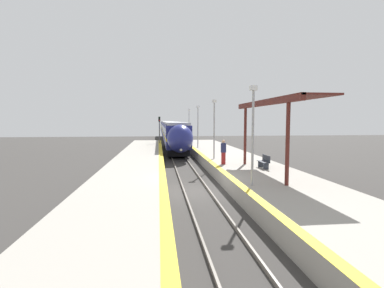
{
  "coord_description": "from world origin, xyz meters",
  "views": [
    {
      "loc": [
        -2.15,
        -16.81,
        4.11
      ],
      "look_at": [
        0.6,
        7.58,
        2.15
      ],
      "focal_mm": 28.0,
      "sensor_mm": 36.0,
      "label": 1
    }
  ],
  "objects_px": {
    "train": "(168,129)",
    "lamppost_mid": "(214,125)",
    "railway_signal": "(159,129)",
    "lamppost_near": "(253,128)",
    "platform_bench": "(264,161)",
    "person_waiting": "(223,151)",
    "lamppost_farthest": "(189,123)",
    "lamppost_far": "(198,124)"
  },
  "relations": [
    {
      "from": "lamppost_near",
      "to": "lamppost_far",
      "type": "relative_size",
      "value": 1.0
    },
    {
      "from": "train",
      "to": "lamppost_near",
      "type": "relative_size",
      "value": 14.51
    },
    {
      "from": "person_waiting",
      "to": "lamppost_farthest",
      "type": "bearing_deg",
      "value": 90.25
    },
    {
      "from": "train",
      "to": "lamppost_far",
      "type": "bearing_deg",
      "value": -85.05
    },
    {
      "from": "lamppost_near",
      "to": "platform_bench",
      "type": "bearing_deg",
      "value": 63.83
    },
    {
      "from": "lamppost_near",
      "to": "lamppost_farthest",
      "type": "distance_m",
      "value": 30.94
    },
    {
      "from": "lamppost_near",
      "to": "lamppost_farthest",
      "type": "xyz_separation_m",
      "value": [
        0.0,
        30.94,
        0.0
      ]
    },
    {
      "from": "platform_bench",
      "to": "railway_signal",
      "type": "height_order",
      "value": "railway_signal"
    },
    {
      "from": "railway_signal",
      "to": "lamppost_near",
      "type": "bearing_deg",
      "value": -80.97
    },
    {
      "from": "lamppost_farthest",
      "to": "lamppost_far",
      "type": "bearing_deg",
      "value": -90.0
    },
    {
      "from": "lamppost_near",
      "to": "lamppost_farthest",
      "type": "bearing_deg",
      "value": 90.0
    },
    {
      "from": "person_waiting",
      "to": "lamppost_farthest",
      "type": "relative_size",
      "value": 0.37
    },
    {
      "from": "train",
      "to": "lamppost_mid",
      "type": "height_order",
      "value": "lamppost_mid"
    },
    {
      "from": "platform_bench",
      "to": "railway_signal",
      "type": "bearing_deg",
      "value": 106.73
    },
    {
      "from": "platform_bench",
      "to": "railway_signal",
      "type": "xyz_separation_m",
      "value": [
        -6.97,
        23.18,
        1.47
      ]
    },
    {
      "from": "train",
      "to": "lamppost_farthest",
      "type": "bearing_deg",
      "value": -82.34
    },
    {
      "from": "railway_signal",
      "to": "lamppost_far",
      "type": "distance_m",
      "value": 8.87
    },
    {
      "from": "railway_signal",
      "to": "lamppost_far",
      "type": "xyz_separation_m",
      "value": [
        4.49,
        -7.6,
        0.92
      ]
    },
    {
      "from": "person_waiting",
      "to": "lamppost_near",
      "type": "bearing_deg",
      "value": -90.84
    },
    {
      "from": "platform_bench",
      "to": "lamppost_near",
      "type": "distance_m",
      "value": 6.11
    },
    {
      "from": "lamppost_far",
      "to": "lamppost_near",
      "type": "bearing_deg",
      "value": -90.0
    },
    {
      "from": "platform_bench",
      "to": "lamppost_farthest",
      "type": "height_order",
      "value": "lamppost_farthest"
    },
    {
      "from": "railway_signal",
      "to": "lamppost_near",
      "type": "height_order",
      "value": "lamppost_near"
    },
    {
      "from": "person_waiting",
      "to": "lamppost_mid",
      "type": "xyz_separation_m",
      "value": [
        -0.1,
        3.19,
        1.9
      ]
    },
    {
      "from": "lamppost_near",
      "to": "lamppost_far",
      "type": "bearing_deg",
      "value": 90.0
    },
    {
      "from": "railway_signal",
      "to": "lamppost_near",
      "type": "xyz_separation_m",
      "value": [
        4.49,
        -28.22,
        0.92
      ]
    },
    {
      "from": "train",
      "to": "railway_signal",
      "type": "height_order",
      "value": "railway_signal"
    },
    {
      "from": "platform_bench",
      "to": "lamppost_farthest",
      "type": "distance_m",
      "value": 26.12
    },
    {
      "from": "person_waiting",
      "to": "lamppost_far",
      "type": "relative_size",
      "value": 0.37
    },
    {
      "from": "train",
      "to": "person_waiting",
      "type": "bearing_deg",
      "value": -86.48
    },
    {
      "from": "lamppost_far",
      "to": "platform_bench",
      "type": "bearing_deg",
      "value": -80.95
    },
    {
      "from": "train",
      "to": "lamppost_far",
      "type": "distance_m",
      "value": 29.03
    },
    {
      "from": "lamppost_mid",
      "to": "person_waiting",
      "type": "bearing_deg",
      "value": -88.11
    },
    {
      "from": "railway_signal",
      "to": "lamppost_mid",
      "type": "distance_m",
      "value": 18.49
    },
    {
      "from": "lamppost_far",
      "to": "lamppost_farthest",
      "type": "height_order",
      "value": "same"
    },
    {
      "from": "lamppost_mid",
      "to": "lamppost_farthest",
      "type": "bearing_deg",
      "value": 90.0
    },
    {
      "from": "lamppost_mid",
      "to": "train",
      "type": "bearing_deg",
      "value": 93.65
    },
    {
      "from": "person_waiting",
      "to": "platform_bench",
      "type": "bearing_deg",
      "value": -41.16
    },
    {
      "from": "train",
      "to": "person_waiting",
      "type": "relative_size",
      "value": 39.73
    },
    {
      "from": "train",
      "to": "lamppost_mid",
      "type": "relative_size",
      "value": 14.51
    },
    {
      "from": "train",
      "to": "platform_bench",
      "type": "bearing_deg",
      "value": -83.61
    },
    {
      "from": "lamppost_far",
      "to": "railway_signal",
      "type": "bearing_deg",
      "value": 120.56
    }
  ]
}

